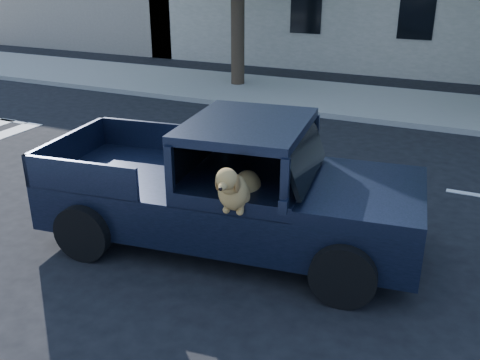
{
  "coord_description": "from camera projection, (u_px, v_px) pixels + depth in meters",
  "views": [
    {
      "loc": [
        3.56,
        -6.48,
        3.96
      ],
      "look_at": [
        0.77,
        -0.47,
        1.23
      ],
      "focal_mm": 40.0,
      "sensor_mm": 36.0,
      "label": 1
    }
  ],
  "objects": [
    {
      "name": "ground",
      "position": [
        208.0,
        235.0,
        8.33
      ],
      "size": [
        120.0,
        120.0,
        0.0
      ],
      "primitive_type": "plane",
      "color": "black",
      "rests_on": "ground"
    },
    {
      "name": "far_sidewalk",
      "position": [
        353.0,
        100.0,
        16.01
      ],
      "size": [
        60.0,
        4.0,
        0.15
      ],
      "primitive_type": "cube",
      "color": "gray",
      "rests_on": "ground"
    },
    {
      "name": "pickup_truck",
      "position": [
        224.0,
        203.0,
        7.86
      ],
      "size": [
        5.61,
        2.98,
        1.93
      ],
      "rotation": [
        0.0,
        0.0,
        0.13
      ],
      "color": "black",
      "rests_on": "ground"
    },
    {
      "name": "lane_stripes",
      "position": [
        381.0,
        180.0,
        10.4
      ],
      "size": [
        21.6,
        0.14,
        0.01
      ],
      "primitive_type": null,
      "color": "silver",
      "rests_on": "ground"
    }
  ]
}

